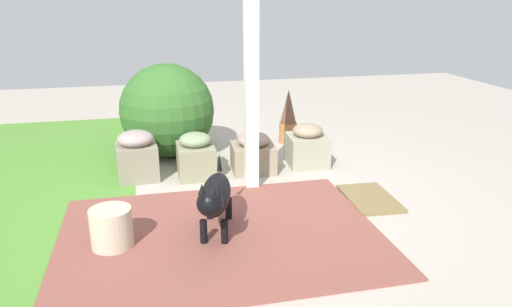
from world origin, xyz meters
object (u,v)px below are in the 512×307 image
ceramic_urn (112,229)px  stone_planter_near (253,153)px  round_shrub (167,111)px  doormat (370,198)px  stone_planter_nearest (307,146)px  dog (215,196)px  porch_pillar (251,77)px  stone_planter_mid (196,156)px  stone_planter_far (137,156)px  terracotta_pot_spiky (288,118)px

ceramic_urn → stone_planter_near: bearing=-44.8°
round_shrub → doormat: size_ratio=1.61×
stone_planter_nearest → dog: 1.82m
ceramic_urn → doormat: size_ratio=0.47×
porch_pillar → stone_planter_nearest: 1.20m
stone_planter_mid → dog: 1.31m
porch_pillar → doormat: size_ratio=3.25×
stone_planter_near → round_shrub: bearing=49.3°
stone_planter_far → round_shrub: (0.67, -0.35, 0.28)m
stone_planter_far → dog: (-1.35, -0.58, 0.08)m
porch_pillar → stone_planter_far: size_ratio=4.25×
round_shrub → doormat: bearing=-135.0°
stone_planter_nearest → dog: bearing=139.3°
stone_planter_mid → ceramic_urn: size_ratio=1.48×
stone_planter_near → doormat: 1.30m
dog → stone_planter_near: bearing=-23.7°
porch_pillar → stone_planter_far: 1.40m
doormat → round_shrub: bearing=45.0°
stone_planter_nearest → ceramic_urn: (-1.40, 1.94, -0.06)m
stone_planter_near → stone_planter_mid: bearing=91.6°
stone_planter_nearest → ceramic_urn: size_ratio=1.48×
stone_planter_near → ceramic_urn: (-1.34, 1.34, -0.04)m
stone_planter_far → doormat: 2.26m
stone_planter_far → doormat: (-1.00, -2.02, -0.23)m
stone_planter_nearest → terracotta_pot_spiky: 0.84m
stone_planter_near → ceramic_urn: bearing=135.2°
stone_planter_mid → terracotta_pot_spiky: bearing=-53.6°
stone_planter_near → stone_planter_mid: stone_planter_mid is taller
porch_pillar → terracotta_pot_spiky: bearing=-29.5°
doormat → ceramic_urn: bearing=99.7°
stone_planter_near → round_shrub: size_ratio=0.44×
porch_pillar → stone_planter_mid: porch_pillar is taller
stone_planter_near → stone_planter_far: size_ratio=0.92×
stone_planter_near → stone_planter_nearest: bearing=-85.1°
ceramic_urn → dog: bearing=-88.4°
porch_pillar → dog: porch_pillar is taller
ceramic_urn → stone_planter_far: bearing=-7.2°
terracotta_pot_spiky → dog: terracotta_pot_spiky is taller
ceramic_urn → round_shrub: bearing=-14.2°
doormat → stone_planter_near: bearing=41.4°
terracotta_pot_spiky → dog: size_ratio=0.82×
stone_planter_near → ceramic_urn: 1.89m
stone_planter_mid → doormat: bearing=-123.4°
doormat → terracotta_pot_spiky: bearing=6.6°
round_shrub → ceramic_urn: bearing=165.8°
porch_pillar → stone_planter_near: porch_pillar is taller
stone_planter_nearest → doormat: (-1.02, -0.25, -0.19)m
stone_planter_far → terracotta_pot_spiky: (0.86, -1.80, 0.07)m
porch_pillar → doormat: porch_pillar is taller
doormat → dog: bearing=103.8°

